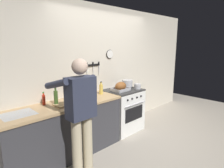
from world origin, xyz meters
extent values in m
plane|color=#A89E8E|center=(0.00, 0.00, 0.00)|extent=(8.00, 8.00, 0.00)
cube|color=beige|center=(0.00, 1.35, 1.30)|extent=(6.00, 0.10, 2.60)
cube|color=black|center=(-0.41, 1.29, 1.44)|extent=(0.49, 0.02, 0.04)
cube|color=silver|center=(-0.64, 1.28, 1.33)|extent=(0.02, 0.00, 0.17)
cube|color=black|center=(-0.64, 1.28, 1.47)|extent=(0.02, 0.02, 0.10)
cube|color=silver|center=(-0.49, 1.28, 1.36)|extent=(0.01, 0.00, 0.11)
cube|color=black|center=(-0.49, 1.28, 1.46)|extent=(0.02, 0.02, 0.08)
cube|color=silver|center=(-0.34, 1.28, 1.34)|extent=(0.01, 0.00, 0.17)
cube|color=black|center=(-0.34, 1.28, 1.46)|extent=(0.02, 0.02, 0.08)
cube|color=silver|center=(-0.19, 1.28, 1.33)|extent=(0.02, 0.00, 0.17)
cube|color=black|center=(-0.19, 1.28, 1.46)|extent=(0.02, 0.02, 0.08)
cylinder|color=white|center=(0.11, 1.28, 1.63)|extent=(0.17, 0.02, 0.17)
torus|color=black|center=(0.11, 1.28, 1.63)|extent=(0.18, 0.02, 0.18)
cube|color=#38383D|center=(-1.20, 0.99, 0.43)|extent=(2.00, 0.62, 0.86)
cube|color=tan|center=(-1.20, 0.99, 0.88)|extent=(2.03, 0.65, 0.04)
cube|color=#B2B5B7|center=(-1.88, 1.01, 0.84)|extent=(0.44, 0.36, 0.11)
cube|color=white|center=(0.22, 0.99, 0.43)|extent=(0.76, 0.62, 0.87)
cube|color=black|center=(0.22, 0.67, 0.45)|extent=(0.53, 0.01, 0.28)
cube|color=#2D2D2D|center=(0.22, 0.99, 0.89)|extent=(0.76, 0.62, 0.03)
cylinder|color=black|center=(0.01, 0.67, 0.78)|extent=(0.04, 0.02, 0.04)
cylinder|color=black|center=(0.14, 0.67, 0.78)|extent=(0.04, 0.02, 0.04)
cylinder|color=black|center=(0.30, 0.67, 0.78)|extent=(0.04, 0.02, 0.04)
cylinder|color=black|center=(0.43, 0.67, 0.78)|extent=(0.04, 0.02, 0.04)
cylinder|color=silver|center=(0.22, 0.65, 0.66)|extent=(0.61, 0.02, 0.02)
cylinder|color=#C6B793|center=(-1.36, 0.39, 0.43)|extent=(0.14, 0.14, 0.86)
cylinder|color=#C6B793|center=(-1.18, 0.39, 0.43)|extent=(0.14, 0.14, 0.86)
cube|color=#2D3347|center=(-1.27, 0.39, 1.14)|extent=(0.38, 0.22, 0.56)
sphere|color=beige|center=(-1.27, 0.39, 1.55)|extent=(0.21, 0.21, 0.21)
cylinder|color=#2D3347|center=(-1.48, 0.63, 1.32)|extent=(0.09, 0.55, 0.22)
cylinder|color=#2D3347|center=(-1.06, 0.63, 1.32)|extent=(0.09, 0.55, 0.22)
cube|color=#B7B7BC|center=(0.10, 0.94, 0.91)|extent=(0.34, 0.25, 0.01)
cube|color=#B7B7BC|center=(0.10, 0.82, 0.94)|extent=(0.34, 0.01, 0.05)
cube|color=#B7B7BC|center=(0.10, 1.07, 0.94)|extent=(0.34, 0.01, 0.05)
cube|color=#B7B7BC|center=(-0.07, 0.94, 0.94)|extent=(0.01, 0.25, 0.05)
cube|color=#B7B7BC|center=(0.27, 0.94, 0.94)|extent=(0.01, 0.25, 0.05)
ellipsoid|color=brown|center=(0.10, 0.94, 1.00)|extent=(0.26, 0.19, 0.18)
cylinder|color=#B7B7BC|center=(0.46, 1.08, 0.98)|extent=(0.23, 0.23, 0.16)
cylinder|color=#B7B7BC|center=(0.50, 0.83, 0.95)|extent=(0.14, 0.14, 0.11)
cube|color=tan|center=(-1.18, 0.93, 0.91)|extent=(0.36, 0.24, 0.02)
cylinder|color=gold|center=(-0.35, 1.03, 0.99)|extent=(0.07, 0.07, 0.19)
cylinder|color=gold|center=(-0.35, 1.03, 1.11)|extent=(0.03, 0.03, 0.04)
cylinder|color=black|center=(-0.35, 1.03, 1.14)|extent=(0.04, 0.04, 0.01)
cylinder|color=#47141E|center=(-0.89, 1.15, 1.02)|extent=(0.08, 0.08, 0.24)
cylinder|color=#47141E|center=(-0.89, 1.15, 1.16)|extent=(0.03, 0.03, 0.05)
cylinder|color=maroon|center=(-0.89, 1.15, 1.20)|extent=(0.04, 0.04, 0.01)
cylinder|color=red|center=(-1.44, 1.16, 0.98)|extent=(0.05, 0.05, 0.16)
cylinder|color=red|center=(-1.44, 1.16, 1.08)|extent=(0.02, 0.02, 0.03)
cylinder|color=#197219|center=(-1.44, 1.16, 1.10)|extent=(0.02, 0.02, 0.01)
cylinder|color=#385623|center=(-1.30, 1.02, 1.01)|extent=(0.06, 0.06, 0.23)
cylinder|color=#385623|center=(-1.30, 1.02, 1.15)|extent=(0.03, 0.03, 0.05)
cylinder|color=black|center=(-1.30, 1.02, 1.18)|extent=(0.03, 0.03, 0.01)
cylinder|color=#997F4C|center=(-0.75, 1.23, 0.98)|extent=(0.07, 0.07, 0.17)
cylinder|color=#997F4C|center=(-0.75, 1.23, 1.08)|extent=(0.03, 0.03, 0.04)
cylinder|color=black|center=(-0.75, 1.23, 1.11)|extent=(0.03, 0.03, 0.01)
camera|label=1|loc=(-2.70, -1.67, 1.84)|focal=30.90mm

